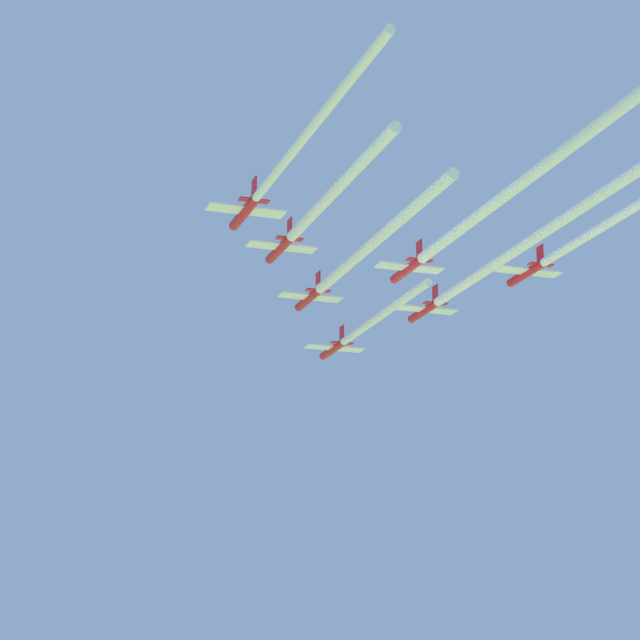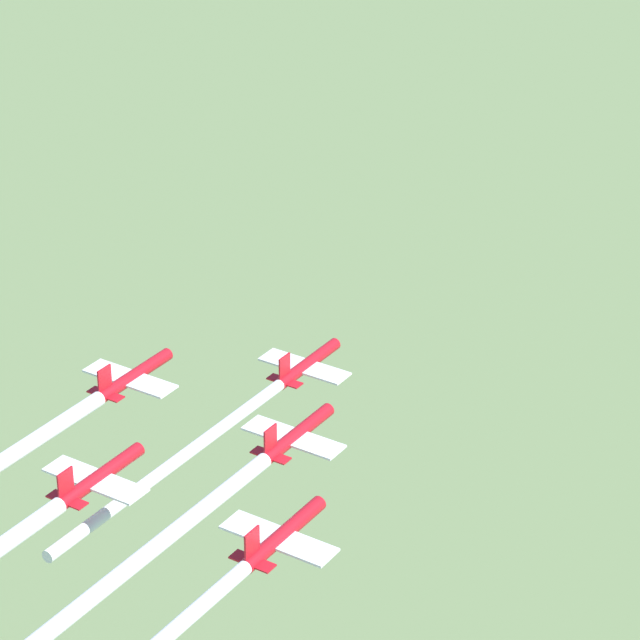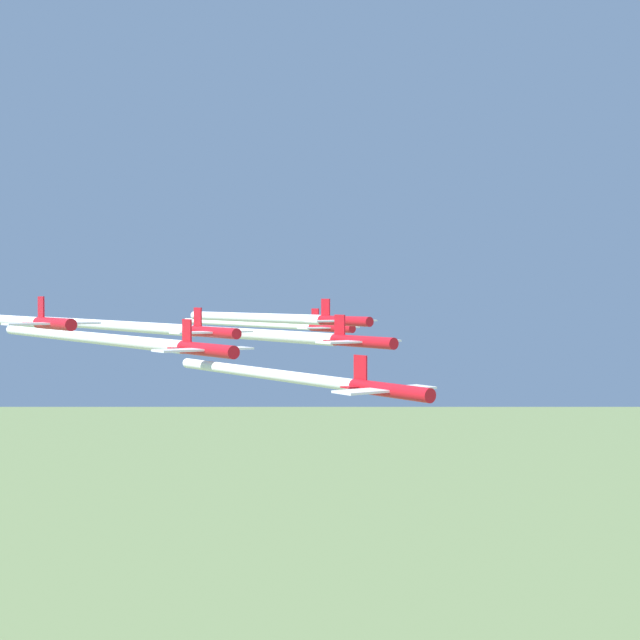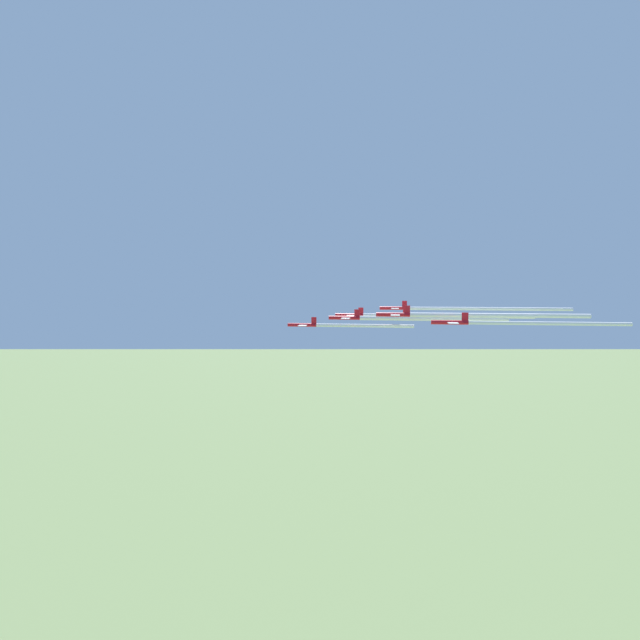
{
  "view_description": "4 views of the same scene",
  "coord_description": "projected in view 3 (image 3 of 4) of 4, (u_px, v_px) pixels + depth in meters",
  "views": [
    {
      "loc": [
        -61.72,
        139.67,
        71.4
      ],
      "look_at": [
        19.0,
        -10.64,
        118.69
      ],
      "focal_mm": 70.0,
      "sensor_mm": 36.0,
      "label": 1
    },
    {
      "loc": [
        -98.29,
        3.38,
        182.62
      ],
      "look_at": [
        22.19,
        -18.1,
        119.11
      ],
      "focal_mm": 85.0,
      "sensor_mm": 36.0,
      "label": 2
    },
    {
      "loc": [
        28.87,
        -84.93,
        123.07
      ],
      "look_at": [
        13.89,
        -13.86,
        121.23
      ],
      "focal_mm": 50.0,
      "sensor_mm": 36.0,
      "label": 3
    },
    {
      "loc": [
        104.88,
        116.08,
        128.49
      ],
      "look_at": [
        16.67,
        -11.5,
        117.61
      ],
      "focal_mm": 28.0,
      "sensor_mm": 36.0,
      "label": 4
    }
  ],
  "objects": [
    {
      "name": "jet_0",
      "position": [
        387.0,
        389.0,
        69.12
      ],
      "size": [
        8.05,
        7.96,
        3.1
      ],
      "rotation": [
        0.0,
        0.0,
        3.96
      ],
      "color": "red"
    },
    {
      "name": "smoke_trail_0",
      "position": [
        258.0,
        373.0,
        85.0
      ],
      "size": [
        22.84,
        21.48,
        1.04
      ],
      "rotation": [
        0.0,
        0.0,
        3.96
      ],
      "color": "white"
    },
    {
      "name": "jet_1",
      "position": [
        361.0,
        341.0,
        85.53
      ],
      "size": [
        8.05,
        7.96,
        3.1
      ],
      "rotation": [
        0.0,
        0.0,
        3.96
      ],
      "color": "red"
    },
    {
      "name": "smoke_trail_1",
      "position": [
        232.0,
        333.0,
        106.17
      ],
      "size": [
        31.49,
        29.59,
        1.29
      ],
      "rotation": [
        0.0,
        0.0,
        3.96
      ],
      "color": "white"
    },
    {
      "name": "smoke_trail_3",
      "position": [
        251.0,
        317.0,
        118.96
      ],
      "size": [
        24.93,
        23.44,
        1.23
      ],
      "rotation": [
        0.0,
        0.0,
        3.96
      ],
      "color": "white"
    },
    {
      "name": "smoke_trail_2",
      "position": [
        78.0,
        337.0,
        101.22
      ],
      "size": [
        39.76,
        37.33,
        1.23
      ],
      "rotation": [
        0.0,
        0.0,
        3.96
      ],
      "color": "white"
    },
    {
      "name": "smoke_trail_6",
      "position": [
        242.0,
        323.0,
        137.66
      ],
      "size": [
        28.6,
        26.85,
        0.92
      ],
      "rotation": [
        0.0,
        0.0,
        3.96
      ],
      "color": "white"
    },
    {
      "name": "smoke_trail_4",
      "position": [
        103.0,
        325.0,
        117.31
      ],
      "size": [
        39.14,
        36.75,
        1.3
      ],
      "rotation": [
        0.0,
        0.0,
        3.96
      ],
      "color": "white"
    },
    {
      "name": "jet_6",
      "position": [
        330.0,
        327.0,
        118.5
      ],
      "size": [
        8.05,
        7.96,
        3.1
      ],
      "rotation": [
        0.0,
        0.0,
        3.96
      ],
      "color": "red"
    },
    {
      "name": "jet_4",
      "position": [
        213.0,
        332.0,
        92.38
      ],
      "size": [
        8.05,
        7.96,
        3.1
      ],
      "rotation": [
        0.0,
        0.0,
        3.96
      ],
      "color": "red"
    },
    {
      "name": "jet_2",
      "position": [
        205.0,
        349.0,
        75.92
      ],
      "size": [
        8.05,
        7.96,
        3.1
      ],
      "rotation": [
        0.0,
        0.0,
        3.96
      ],
      "color": "red"
    },
    {
      "name": "jet_5",
      "position": [
        53.0,
        323.0,
        82.74
      ],
      "size": [
        8.05,
        7.96,
        3.1
      ],
      "rotation": [
        0.0,
        0.0,
        3.96
      ],
      "color": "red"
    },
    {
      "name": "jet_3",
      "position": [
        343.0,
        320.0,
        101.98
      ],
      "size": [
        8.05,
        7.96,
        3.1
      ],
      "rotation": [
        0.0,
        0.0,
        3.96
      ],
      "color": "red"
    }
  ]
}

